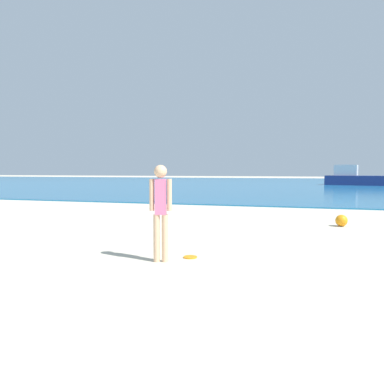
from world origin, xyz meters
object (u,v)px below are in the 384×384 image
at_px(boat_far, 355,178).
at_px(beach_ball, 341,221).
at_px(person_standing, 161,207).
at_px(frisbee, 190,257).

distance_m(boat_far, beach_ball, 31.00).
relative_size(person_standing, frisbee, 6.78).
distance_m(person_standing, boat_far, 36.81).
height_order(person_standing, beach_ball, person_standing).
height_order(frisbee, beach_ball, beach_ball).
xyz_separation_m(frisbee, beach_ball, (3.03, 4.88, 0.16)).
relative_size(boat_far, beach_ball, 19.42).
relative_size(frisbee, boat_far, 0.04).
bearing_deg(person_standing, frisbee, 32.31).
bearing_deg(beach_ball, person_standing, -122.92).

